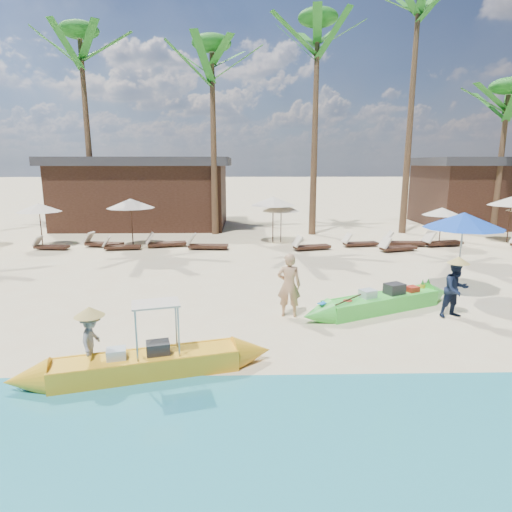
{
  "coord_description": "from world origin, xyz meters",
  "views": [
    {
      "loc": [
        -1.6,
        -9.92,
        3.93
      ],
      "look_at": [
        -1.32,
        2.0,
        1.35
      ],
      "focal_mm": 30.0,
      "sensor_mm": 36.0,
      "label": 1
    }
  ],
  "objects_px": {
    "blue_umbrella": "(464,220)",
    "tourist": "(289,285)",
    "green_canoe": "(381,302)",
    "yellow_canoe": "(147,364)"
  },
  "relations": [
    {
      "from": "blue_umbrella",
      "to": "tourist",
      "type": "bearing_deg",
      "value": -160.77
    },
    {
      "from": "green_canoe",
      "to": "yellow_canoe",
      "type": "xyz_separation_m",
      "value": [
        -5.56,
        -3.52,
        -0.01
      ]
    },
    {
      "from": "yellow_canoe",
      "to": "tourist",
      "type": "distance_m",
      "value": 4.38
    },
    {
      "from": "yellow_canoe",
      "to": "tourist",
      "type": "height_order",
      "value": "tourist"
    },
    {
      "from": "green_canoe",
      "to": "yellow_canoe",
      "type": "relative_size",
      "value": 0.97
    },
    {
      "from": "green_canoe",
      "to": "tourist",
      "type": "relative_size",
      "value": 3.09
    },
    {
      "from": "tourist",
      "to": "blue_umbrella",
      "type": "bearing_deg",
      "value": -152.15
    },
    {
      "from": "green_canoe",
      "to": "blue_umbrella",
      "type": "bearing_deg",
      "value": 3.72
    },
    {
      "from": "tourist",
      "to": "blue_umbrella",
      "type": "xyz_separation_m",
      "value": [
        5.39,
        1.88,
        1.42
      ]
    },
    {
      "from": "green_canoe",
      "to": "blue_umbrella",
      "type": "relative_size",
      "value": 2.08
    }
  ]
}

